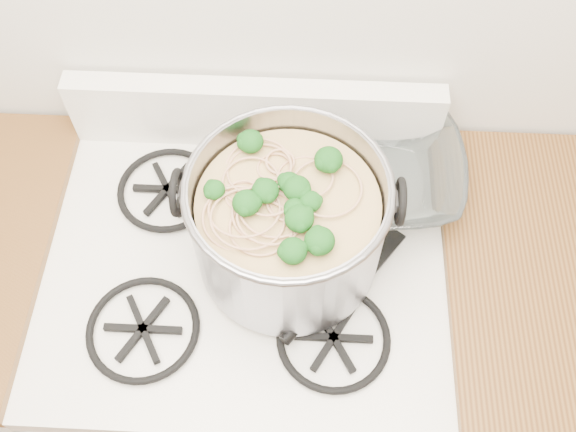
{
  "coord_description": "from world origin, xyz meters",
  "views": [
    {
      "loc": [
        0.11,
        0.71,
        1.99
      ],
      "look_at": [
        0.08,
        1.27,
        1.06
      ],
      "focal_mm": 40.0,
      "sensor_mm": 36.0,
      "label": 1
    }
  ],
  "objects_px": {
    "stock_pot": "(288,224)",
    "spatula": "(370,242)",
    "glass_bowl": "(383,177)",
    "gas_range": "(256,347)"
  },
  "relations": [
    {
      "from": "gas_range",
      "to": "spatula",
      "type": "xyz_separation_m",
      "value": [
        0.24,
        0.04,
        0.5
      ]
    },
    {
      "from": "spatula",
      "to": "glass_bowl",
      "type": "bearing_deg",
      "value": 116.32
    },
    {
      "from": "gas_range",
      "to": "glass_bowl",
      "type": "relative_size",
      "value": 7.38
    },
    {
      "from": "spatula",
      "to": "stock_pot",
      "type": "bearing_deg",
      "value": -133.82
    },
    {
      "from": "gas_range",
      "to": "stock_pot",
      "type": "height_order",
      "value": "stock_pot"
    },
    {
      "from": "gas_range",
      "to": "spatula",
      "type": "bearing_deg",
      "value": 9.47
    },
    {
      "from": "stock_pot",
      "to": "spatula",
      "type": "bearing_deg",
      "value": 9.45
    },
    {
      "from": "stock_pot",
      "to": "spatula",
      "type": "height_order",
      "value": "stock_pot"
    },
    {
      "from": "stock_pot",
      "to": "spatula",
      "type": "distance_m",
      "value": 0.18
    },
    {
      "from": "spatula",
      "to": "glass_bowl",
      "type": "xyz_separation_m",
      "value": [
        0.03,
        0.15,
        0.0
      ]
    }
  ]
}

